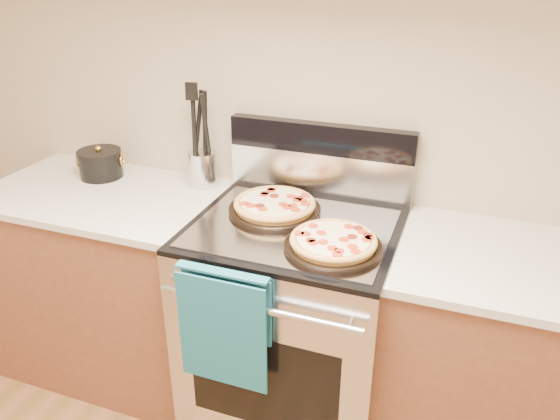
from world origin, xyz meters
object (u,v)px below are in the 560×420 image
(pepperoni_pizza_back, at_px, (275,206))
(saucepan, at_px, (101,165))
(pepperoni_pizza_front, at_px, (333,243))
(range_body, at_px, (294,328))
(utensil_crock, at_px, (203,169))

(pepperoni_pizza_back, distance_m, saucepan, 0.88)
(pepperoni_pizza_front, xyz_separation_m, saucepan, (-1.16, 0.30, 0.02))
(pepperoni_pizza_back, xyz_separation_m, pepperoni_pizza_front, (0.29, -0.20, -0.00))
(saucepan, bearing_deg, range_body, -9.94)
(pepperoni_pizza_back, relative_size, saucepan, 1.88)
(range_body, height_order, saucepan, saucepan)
(range_body, bearing_deg, pepperoni_pizza_front, -35.84)
(pepperoni_pizza_back, bearing_deg, range_body, -33.25)
(pepperoni_pizza_back, height_order, utensil_crock, utensil_crock)
(utensil_crock, bearing_deg, pepperoni_pizza_back, -23.31)
(range_body, relative_size, saucepan, 4.83)
(pepperoni_pizza_front, height_order, utensil_crock, utensil_crock)
(range_body, bearing_deg, pepperoni_pizza_back, 146.75)
(range_body, height_order, utensil_crock, utensil_crock)
(pepperoni_pizza_back, xyz_separation_m, utensil_crock, (-0.39, 0.17, 0.04))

